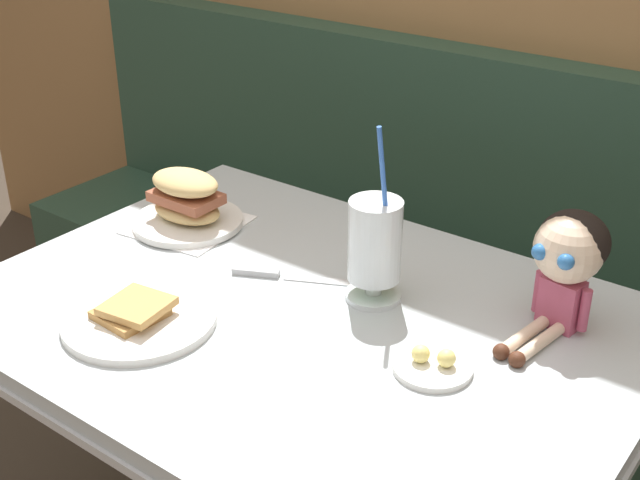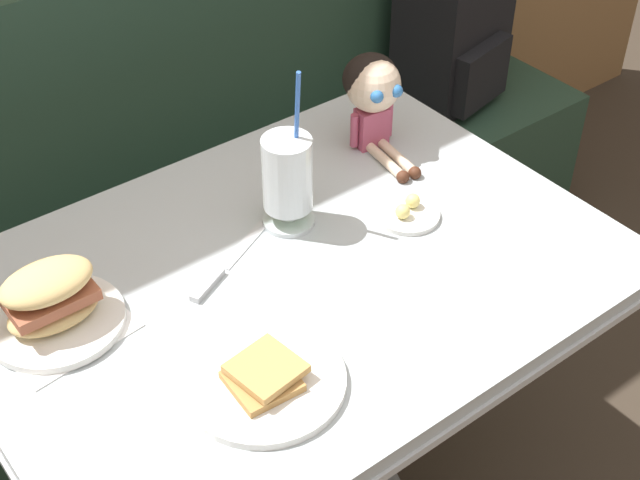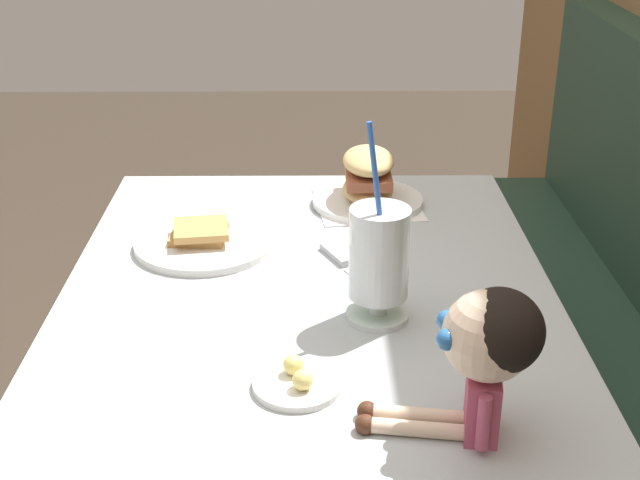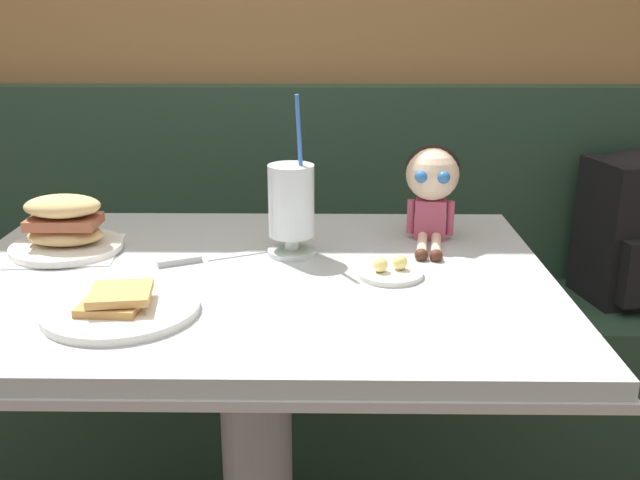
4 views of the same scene
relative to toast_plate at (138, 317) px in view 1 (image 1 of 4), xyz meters
The scene contains 8 objects.
booth_bench 0.94m from the toast_plate, 76.88° to the left, with size 2.60×0.48×1.00m.
diner_table 0.34m from the toast_plate, 44.63° to the left, with size 1.11×0.81×0.74m.
toast_plate is the anchor object (origin of this frame).
milkshake_glass 0.40m from the toast_plate, 48.52° to the left, with size 0.10×0.10×0.32m.
sandwich_plate 0.36m from the toast_plate, 122.14° to the left, with size 0.22×0.22×0.12m.
butter_saucer 0.48m from the toast_plate, 21.46° to the left, with size 0.12×0.12×0.04m.
butter_knife 0.26m from the toast_plate, 72.57° to the left, with size 0.22×0.12×0.01m.
seated_doll 0.69m from the toast_plate, 36.25° to the left, with size 0.13×0.23×0.20m.
Camera 1 is at (0.73, -0.74, 1.47)m, focal length 46.73 mm.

